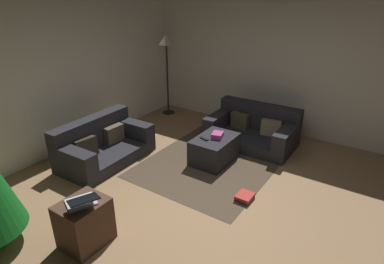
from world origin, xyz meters
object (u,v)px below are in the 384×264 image
at_px(corner_lamp, 166,46).
at_px(tv_remote, 204,139).
at_px(book_stack, 245,197).
at_px(gift_box, 217,135).
at_px(laptop, 82,201).
at_px(couch_left, 102,145).
at_px(couch_right, 254,129).
at_px(ottoman, 214,149).
at_px(side_table, 85,223).

bearing_deg(corner_lamp, tv_remote, -128.55).
xyz_separation_m(book_stack, corner_lamp, (2.14, 3.00, 1.51)).
xyz_separation_m(gift_box, laptop, (-2.54, 0.22, 0.13)).
relative_size(couch_left, couch_right, 1.00).
bearing_deg(ottoman, couch_left, 122.11).
bearing_deg(side_table, gift_box, -6.20).
bearing_deg(book_stack, couch_right, 20.84).
bearing_deg(book_stack, gift_box, 49.41).
xyz_separation_m(couch_left, couch_right, (2.06, -1.86, -0.01)).
xyz_separation_m(couch_left, book_stack, (0.29, -2.54, -0.23)).
distance_m(tv_remote, laptop, 2.37).
height_order(ottoman, laptop, laptop).
distance_m(gift_box, tv_remote, 0.23).
bearing_deg(couch_left, corner_lamp, -170.76).
bearing_deg(side_table, book_stack, -33.43).
xyz_separation_m(tv_remote, corner_lamp, (1.57, 1.97, 1.11)).
relative_size(laptop, corner_lamp, 0.28).
xyz_separation_m(couch_right, ottoman, (-1.04, 0.24, -0.05)).
bearing_deg(laptop, ottoman, -4.23).
xyz_separation_m(ottoman, book_stack, (-0.73, -0.92, -0.17)).
xyz_separation_m(gift_box, corner_lamp, (1.38, 2.11, 1.08)).
xyz_separation_m(ottoman, tv_remote, (-0.15, 0.11, 0.23)).
relative_size(ottoman, book_stack, 3.28).
relative_size(gift_box, side_table, 0.40).
height_order(gift_box, laptop, laptop).
relative_size(couch_right, ottoman, 1.93).
height_order(tv_remote, laptop, laptop).
bearing_deg(tv_remote, couch_left, 136.21).
bearing_deg(laptop, couch_left, 43.71).
relative_size(couch_right, tv_remote, 9.91).
xyz_separation_m(side_table, corner_lamp, (3.90, 1.84, 1.29)).
relative_size(couch_right, gift_box, 7.32).
xyz_separation_m(couch_right, side_table, (-3.53, 0.48, 0.01)).
distance_m(ottoman, corner_lamp, 2.85).
bearing_deg(side_table, corner_lamp, 25.20).
distance_m(tv_remote, side_table, 2.34).
bearing_deg(book_stack, couch_left, 96.41).
xyz_separation_m(gift_box, side_table, (-2.52, 0.27, -0.20)).
bearing_deg(ottoman, corner_lamp, 55.76).
bearing_deg(side_table, tv_remote, -3.23).
xyz_separation_m(laptop, corner_lamp, (3.93, 1.89, 0.95)).
bearing_deg(gift_box, side_table, 173.80).
bearing_deg(couch_right, couch_left, 47.33).
height_order(gift_box, book_stack, gift_box).
relative_size(couch_left, tv_remote, 9.93).
distance_m(book_stack, corner_lamp, 3.98).
bearing_deg(corner_lamp, gift_box, -123.27).
bearing_deg(laptop, gift_box, -4.89).
relative_size(couch_left, gift_box, 7.34).
bearing_deg(couch_right, gift_box, 77.67).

